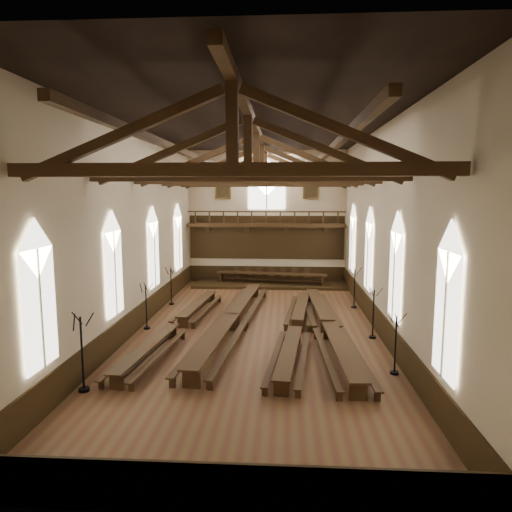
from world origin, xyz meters
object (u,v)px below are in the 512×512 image
Objects in this scene: refectory_row_d at (328,325)px; candelabrum_right_near at (395,356)px; refectory_row_a at (178,324)px; candelabrum_right_far at (354,296)px; high_table at (271,274)px; candelabrum_right_mid at (373,323)px; dais at (271,284)px; candelabrum_left_far at (171,293)px; candelabrum_left_near at (83,368)px; refectory_row_b at (232,318)px; refectory_row_c at (297,327)px; candelabrum_left_mid at (147,315)px.

candelabrum_right_near is at bearing -65.37° from refectory_row_d.
refectory_row_a is 10.94m from candelabrum_right_far.
high_table is 13.09m from candelabrum_right_mid.
candelabrum_right_far reaches higher than dais.
candelabrum_right_near reaches higher than candelabrum_left_far.
candelabrum_left_far is (0.00, 12.42, -0.14)m from candelabrum_left_near.
high_table is 3.45× the size of candelabrum_right_near.
candelabrum_left_near reaches higher than candelabrum_right_mid.
candelabrum_right_far reaches higher than refectory_row_b.
dais is 4.67× the size of candelabrum_right_far.
refectory_row_a is 7.30m from refectory_row_d.
refectory_row_b is 6.51m from candelabrum_left_far.
refectory_row_a is at bearing -149.00° from candelabrum_right_far.
refectory_row_c is 1.52m from refectory_row_d.
refectory_row_b reaches higher than dais.
refectory_row_b reaches higher than refectory_row_d.
dais is 4.78× the size of candelabrum_right_near.
dais is at bearing 104.55° from refectory_row_d.
candelabrum_left_far reaches higher than refectory_row_a.
refectory_row_d is (7.30, 0.04, 0.06)m from refectory_row_a.
refectory_row_a is at bearing 179.00° from candelabrum_right_mid.
candelabrum_left_mid is at bearing 175.86° from candelabrum_right_mid.
candelabrum_left_mid is 12.23m from candelabrum_right_near.
refectory_row_a is at bearing 75.50° from candelabrum_left_near.
candelabrum_left_far is (-5.95, -6.13, -0.14)m from high_table.
candelabrum_left_far is at bearing 106.75° from refectory_row_a.
candelabrum_left_far is 11.10m from candelabrum_right_far.
candelabrum_left_near is at bearing -132.03° from candelabrum_right_far.
candelabrum_right_near reaches higher than refectory_row_c.
candelabrum_right_mid reaches higher than refectory_row_a.
high_table is 17.15m from candelabrum_right_near.
candelabrum_right_near reaches higher than refectory_row_d.
candelabrum_right_far reaches higher than high_table.
candelabrum_left_mid is at bearing -117.93° from dais.
candelabrum_left_mid is (-1.73, 0.64, 0.23)m from refectory_row_a.
dais is (1.63, 10.99, -0.49)m from refectory_row_b.
candelabrum_left_near is at bearing -149.58° from candelabrum_right_mid.
refectory_row_b is 6.34× the size of candelabrum_right_near.
candelabrum_right_mid is (2.07, -0.20, 0.20)m from refectory_row_d.
candelabrum_right_near is (3.58, -4.34, 0.23)m from refectory_row_c.
candelabrum_right_mid reaches higher than refectory_row_c.
candelabrum_left_near is 1.15× the size of candelabrum_right_far.
refectory_row_d is 5.90× the size of candelabrum_right_mid.
dais is at bearing 97.43° from refectory_row_c.
candelabrum_left_mid is 5.10m from candelabrum_left_far.
refectory_row_a reaches higher than dais.
candelabrum_left_mid reaches higher than refectory_row_c.
candelabrum_right_near is (2.07, -4.53, 0.17)m from refectory_row_d.
candelabrum_right_near reaches higher than refectory_row_a.
candelabrum_left_far reaches higher than refectory_row_d.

